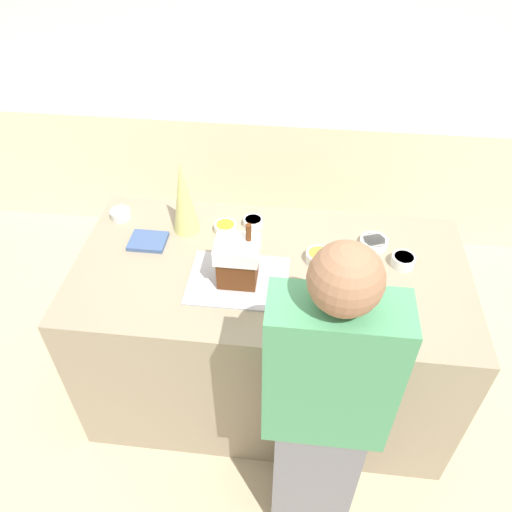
{
  "coord_description": "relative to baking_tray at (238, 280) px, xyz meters",
  "views": [
    {
      "loc": [
        0.12,
        -1.65,
        2.49
      ],
      "look_at": [
        -0.07,
        0.0,
        0.99
      ],
      "focal_mm": 35.0,
      "sensor_mm": 36.0,
      "label": 1
    }
  ],
  "objects": [
    {
      "name": "gingerbread_house",
      "position": [
        0.0,
        0.0,
        0.12
      ],
      "size": [
        0.19,
        0.16,
        0.29
      ],
      "color": "#5B2D14",
      "rests_on": "baking_tray"
    },
    {
      "name": "kitchen_island",
      "position": [
        0.13,
        0.11,
        -0.47
      ],
      "size": [
        1.8,
        0.92,
        0.93
      ],
      "color": "gray",
      "rests_on": "ground_plane"
    },
    {
      "name": "candy_bowl_center_rear",
      "position": [
        0.61,
        0.31,
        0.02
      ],
      "size": [
        0.13,
        0.13,
        0.04
      ],
      "color": "white",
      "rests_on": "kitchen_island"
    },
    {
      "name": "person",
      "position": [
        0.39,
        -0.55,
        -0.09
      ],
      "size": [
        0.43,
        0.54,
        1.64
      ],
      "color": "slate",
      "rests_on": "ground_plane"
    },
    {
      "name": "candy_bowl_behind_tray",
      "position": [
        0.02,
        0.4,
        0.02
      ],
      "size": [
        0.1,
        0.1,
        0.04
      ],
      "color": "white",
      "rests_on": "kitchen_island"
    },
    {
      "name": "candy_bowl_near_tray_left",
      "position": [
        -0.65,
        0.38,
        0.02
      ],
      "size": [
        0.1,
        0.1,
        0.05
      ],
      "color": "silver",
      "rests_on": "kitchen_island"
    },
    {
      "name": "cookbook",
      "position": [
        -0.46,
        0.21,
        0.01
      ],
      "size": [
        0.17,
        0.14,
        0.02
      ],
      "color": "#3F598C",
      "rests_on": "kitchen_island"
    },
    {
      "name": "back_cabinet_block",
      "position": [
        0.13,
        1.82,
        -0.49
      ],
      "size": [
        6.0,
        0.6,
        0.9
      ],
      "color": "beige",
      "rests_on": "ground_plane"
    },
    {
      "name": "decorative_tree",
      "position": [
        -0.3,
        0.33,
        0.19
      ],
      "size": [
        0.13,
        0.13,
        0.38
      ],
      "color": "#DBD675",
      "rests_on": "kitchen_island"
    },
    {
      "name": "candy_bowl_near_tray_right",
      "position": [
        0.35,
        0.17,
        0.02
      ],
      "size": [
        0.12,
        0.12,
        0.05
      ],
      "color": "white",
      "rests_on": "kitchen_island"
    },
    {
      "name": "ground_plane",
      "position": [
        0.13,
        0.11,
        -0.94
      ],
      "size": [
        12.0,
        12.0,
        0.0
      ],
      "primitive_type": "plane",
      "color": "#C6B28E"
    },
    {
      "name": "baking_tray",
      "position": [
        0.0,
        0.0,
        0.0
      ],
      "size": [
        0.44,
        0.34,
        0.01
      ],
      "color": "#B2B2BC",
      "rests_on": "kitchen_island"
    },
    {
      "name": "candy_bowl_front_corner",
      "position": [
        -0.11,
        0.34,
        0.02
      ],
      "size": [
        0.11,
        0.11,
        0.04
      ],
      "color": "white",
      "rests_on": "kitchen_island"
    },
    {
      "name": "candy_bowl_far_right",
      "position": [
        0.73,
        0.19,
        0.02
      ],
      "size": [
        0.11,
        0.11,
        0.05
      ],
      "color": "white",
      "rests_on": "kitchen_island"
    },
    {
      "name": "wall_back",
      "position": [
        0.13,
        2.14,
        0.36
      ],
      "size": [
        8.0,
        0.05,
        2.6
      ],
      "color": "white",
      "rests_on": "ground_plane"
    }
  ]
}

